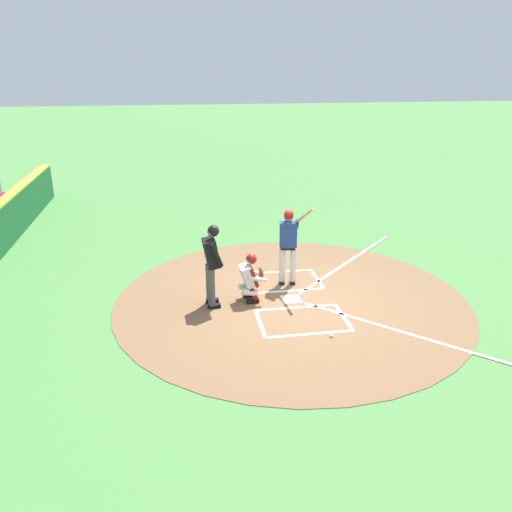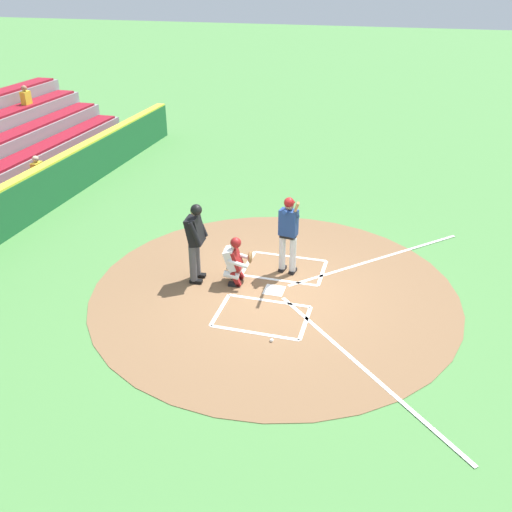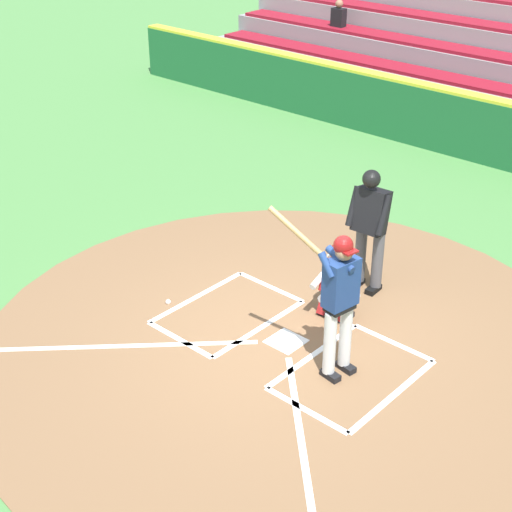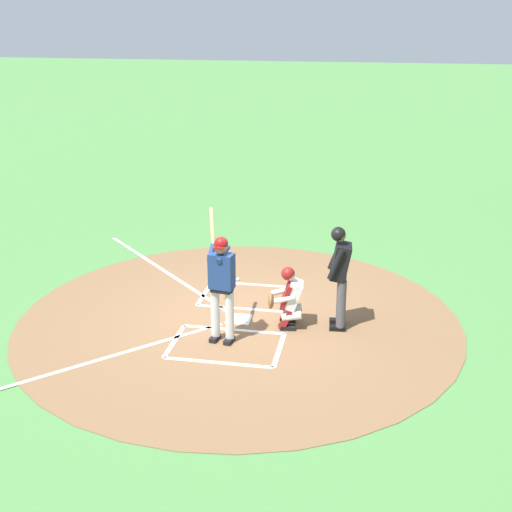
# 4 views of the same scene
# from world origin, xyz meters

# --- Properties ---
(ground_plane) EXTENTS (120.00, 120.00, 0.00)m
(ground_plane) POSITION_xyz_m (0.00, 0.00, 0.00)
(ground_plane) COLOR #4C8442
(dirt_circle) EXTENTS (8.00, 8.00, 0.01)m
(dirt_circle) POSITION_xyz_m (0.00, 0.00, 0.01)
(dirt_circle) COLOR brown
(dirt_circle) RESTS_ON ground
(home_plate_and_chalk) EXTENTS (7.93, 4.91, 0.01)m
(home_plate_and_chalk) POSITION_xyz_m (0.00, 0.88, 0.01)
(home_plate_and_chalk) COLOR white
(home_plate_and_chalk) RESTS_ON dirt_circle
(batter) EXTENTS (1.01, 0.60, 2.13)m
(batter) POSITION_xyz_m (-0.86, 0.11, 1.10)
(batter) COLOR silver
(batter) RESTS_ON ground
(catcher) EXTENTS (0.63, 0.61, 1.13)m
(catcher) POSITION_xyz_m (-0.12, -0.92, 0.59)
(catcher) COLOR black
(catcher) RESTS_ON ground
(plate_umpire) EXTENTS (0.60, 0.44, 1.86)m
(plate_umpire) POSITION_xyz_m (0.01, -1.79, 1.08)
(plate_umpire) COLOR #4C4C51
(plate_umpire) RESTS_ON ground
(baseball) EXTENTS (0.07, 0.07, 0.07)m
(baseball) POSITION_xyz_m (1.82, 0.40, 0.04)
(baseball) COLOR white
(baseball) RESTS_ON ground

